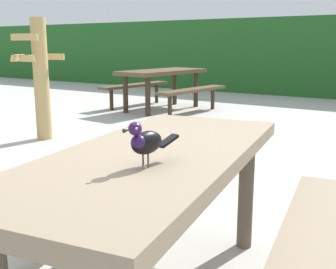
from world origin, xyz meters
TOP-DOWN VIEW (x-y plane):
  - ground_plane at (0.00, 0.00)m, footprint 60.00×60.00m
  - picnic_table_foreground at (0.37, -0.22)m, footprint 1.93×1.96m
  - bird_grackle at (0.49, -0.46)m, footprint 0.09×0.29m
  - picnic_table_far_centre at (-2.91, 4.79)m, footprint 1.86×1.89m
  - stalk_post_left_side at (-2.83, 1.88)m, footprint 0.61×0.61m

SIDE VIEW (x-z plane):
  - ground_plane at x=0.00m, z-range 0.00..0.00m
  - picnic_table_foreground at x=0.37m, z-range 0.19..0.93m
  - picnic_table_far_centre at x=-2.91m, z-range 0.19..0.93m
  - stalk_post_left_side at x=-2.83m, z-range 0.02..1.55m
  - bird_grackle at x=0.49m, z-range 0.75..0.94m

